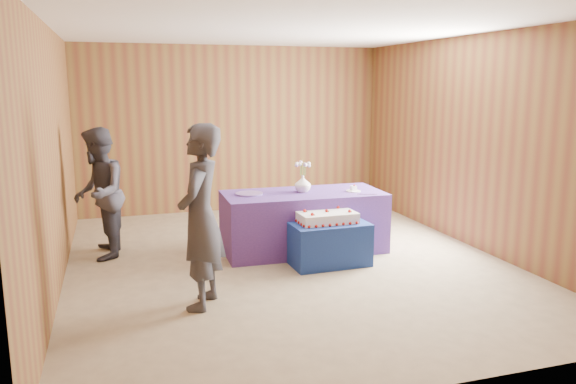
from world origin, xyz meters
name	(u,v)px	position (x,y,z in m)	size (l,w,h in m)	color
ground	(287,262)	(0.00, 0.00, 0.00)	(6.00, 6.00, 0.00)	tan
room_shell	(287,109)	(0.00, 0.00, 1.80)	(5.04, 6.04, 2.72)	brown
cake_table	(326,242)	(0.44, -0.15, 0.25)	(0.90, 0.70, 0.50)	navy
serving_table	(303,222)	(0.34, 0.40, 0.38)	(2.00, 0.90, 0.75)	#58328A
sheet_cake	(326,217)	(0.43, -0.17, 0.56)	(0.71, 0.49, 0.16)	white
vase	(303,184)	(0.34, 0.43, 0.86)	(0.20, 0.20, 0.21)	white
flower_spray	(303,165)	(0.34, 0.43, 1.10)	(0.21, 0.21, 0.16)	#37692A
platter	(249,194)	(-0.34, 0.47, 0.76)	(0.34, 0.34, 0.02)	#6F54A8
plate	(353,191)	(0.96, 0.27, 0.76)	(0.18, 0.18, 0.01)	white
cake_slice	(354,188)	(0.96, 0.27, 0.79)	(0.08, 0.07, 0.09)	white
knife	(367,194)	(1.04, 0.04, 0.75)	(0.26, 0.02, 0.00)	#B5B6BA
guest_left	(201,217)	(-1.17, -1.04, 0.87)	(0.63, 0.42, 1.74)	#32323C
guest_right	(99,194)	(-2.10, 0.85, 0.79)	(0.77, 0.60, 1.59)	#33333D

